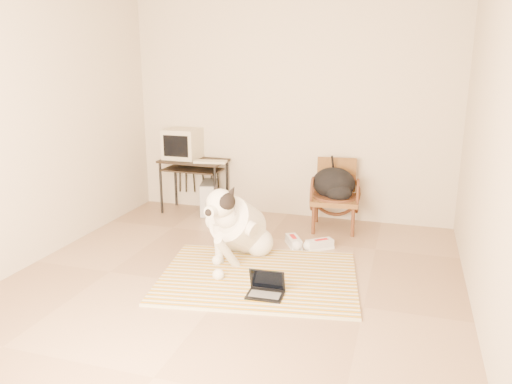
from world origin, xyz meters
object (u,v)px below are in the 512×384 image
at_px(computer_desk, 193,167).
at_px(pc_tower, 209,198).
at_px(crt_monitor, 183,144).
at_px(rattan_chair, 335,195).
at_px(dog, 238,227).
at_px(backpack, 335,185).
at_px(laptop, 266,289).

height_order(computer_desk, pc_tower, computer_desk).
bearing_deg(crt_monitor, rattan_chair, -4.56).
distance_m(dog, backpack, 1.42).
xyz_separation_m(computer_desk, pc_tower, (0.21, 0.00, -0.39)).
bearing_deg(crt_monitor, laptop, -50.63).
height_order(laptop, crt_monitor, crt_monitor).
bearing_deg(rattan_chair, backpack, -91.85).
bearing_deg(dog, crt_monitor, 131.34).
distance_m(computer_desk, rattan_chair, 1.84).
xyz_separation_m(laptop, pc_tower, (-1.34, 2.03, 0.13)).
height_order(dog, crt_monitor, crt_monitor).
height_order(laptop, backpack, backpack).
relative_size(laptop, pc_tower, 0.65).
relative_size(dog, backpack, 2.40).
relative_size(laptop, backpack, 0.63).
xyz_separation_m(computer_desk, rattan_chair, (1.83, -0.09, -0.19)).
bearing_deg(backpack, rattan_chair, 88.15).
relative_size(pc_tower, rattan_chair, 0.59).
distance_m(rattan_chair, backpack, 0.14).
relative_size(rattan_chair, backpack, 1.64).
distance_m(laptop, rattan_chair, 1.99).
bearing_deg(rattan_chair, laptop, -98.13).
bearing_deg(dog, pc_tower, 122.60).
bearing_deg(backpack, dog, -122.78).
bearing_deg(backpack, crt_monitor, 173.80).
distance_m(crt_monitor, backpack, 2.04).
bearing_deg(laptop, dog, 125.02).
height_order(dog, pc_tower, dog).
bearing_deg(computer_desk, dog, -51.45).
bearing_deg(pc_tower, laptop, -56.55).
relative_size(dog, rattan_chair, 1.47).
xyz_separation_m(laptop, computer_desk, (-1.55, 2.03, 0.52)).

